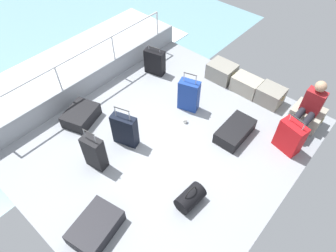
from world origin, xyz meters
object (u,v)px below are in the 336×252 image
Objects in this scene: cargo_crate_3 at (307,116)px; suitcase_4 at (189,95)px; suitcase_5 at (155,62)px; suitcase_1 at (96,227)px; paper_cup at (185,120)px; cargo_crate_2 at (270,95)px; suitcase_2 at (95,153)px; cargo_crate_1 at (246,85)px; suitcase_0 at (235,131)px; suitcase_3 at (81,115)px; suitcase_6 at (125,130)px; suitcase_7 at (290,137)px; cargo_crate_0 at (222,72)px; passenger_seated at (309,107)px; duffel_bag at (190,198)px.

cargo_crate_3 is 0.68× the size of suitcase_4.
suitcase_5 is (-1.32, 0.42, -0.05)m from suitcase_4.
suitcase_1 reaches higher than paper_cup.
cargo_crate_2 is 0.62× the size of suitcase_2.
cargo_crate_1 is 0.75× the size of suitcase_0.
suitcase_2 is 1.00× the size of suitcase_4.
suitcase_0 is 0.99m from paper_cup.
suitcase_6 reaches higher than suitcase_3.
paper_cup is at bearing -27.17° from suitcase_5.
suitcase_7 reaches higher than suitcase_3.
cargo_crate_0 is 0.99× the size of cargo_crate_1.
cargo_crate_0 is 2.02m from cargo_crate_3.
cargo_crate_3 reaches higher than suitcase_1.
suitcase_2 reaches higher than suitcase_5.
cargo_crate_2 is at bearing 132.58° from suitcase_7.
passenger_seated is at bearing 37.85° from paper_cup.
suitcase_2 is at bearing -105.21° from cargo_crate_1.
suitcase_7 is (1.39, -0.87, 0.14)m from cargo_crate_1.
cargo_crate_1 is 1.64m from suitcase_7.
suitcase_3 is 2.16m from suitcase_4.
cargo_crate_3 is 0.77× the size of suitcase_7.
duffel_bag is (1.67, 0.49, -0.19)m from suitcase_2.
cargo_crate_0 is 1.29× the size of duffel_bag.
duffel_bag is at bearing -75.43° from cargo_crate_1.
suitcase_5 reaches higher than cargo_crate_1.
suitcase_5 is 0.88× the size of suitcase_7.
cargo_crate_3 is 0.72× the size of suitcase_0.
duffel_bag is at bearing -103.03° from passenger_seated.
cargo_crate_2 is 1.72m from suitcase_4.
suitcase_2 is at bearing -90.79° from suitcase_6.
suitcase_7 is at bearing -32.21° from cargo_crate_1.
suitcase_0 is at bearing 56.10° from suitcase_2.
cargo_crate_3 is 0.85m from suitcase_7.
suitcase_4 is 1.83× the size of duffel_bag.
cargo_crate_0 is at bearing 84.51° from suitcase_6.
suitcase_5 is at bearing 88.74° from suitcase_3.
suitcase_6 is (-0.26, -2.71, 0.13)m from cargo_crate_0.
cargo_crate_1 and cargo_crate_3 have the same top height.
suitcase_0 is at bearing 45.49° from suitcase_6.
suitcase_6 is 1.81× the size of duffel_bag.
cargo_crate_1 is 1.37m from cargo_crate_3.
cargo_crate_0 is 1.25m from suitcase_4.
suitcase_2 is 8.72× the size of paper_cup.
suitcase_0 is at bearing 98.05° from duffel_bag.
duffel_bag is (0.75, -2.89, -0.03)m from cargo_crate_1.
passenger_seated reaches higher than suitcase_3.
cargo_crate_1 is 0.56m from cargo_crate_2.
suitcase_7 is (2.03, -0.89, 0.12)m from cargo_crate_0.
cargo_crate_1 is at bearing 74.79° from suitcase_2.
passenger_seated is 2.20× the size of duffel_bag.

